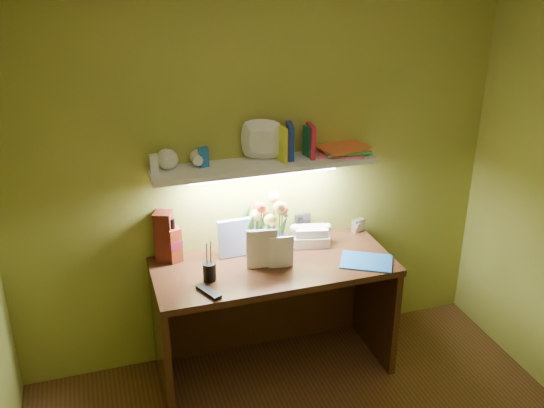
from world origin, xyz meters
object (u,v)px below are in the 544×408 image
Objects in this scene: desk at (274,318)px; flower_bouquet at (267,223)px; desk_clock at (358,225)px; whisky_bottle at (174,240)px; telephone at (311,234)px.

flower_bouquet is (0.01, 0.17, 0.56)m from desk.
whisky_bottle is (-1.19, -0.04, 0.09)m from desk_clock.
desk is 0.59m from flower_bouquet.
telephone is (0.28, 0.01, -0.12)m from flower_bouquet.
whisky_bottle is at bearing 159.06° from desk.
whisky_bottle is at bearing 165.44° from desk_clock.
desk is 5.17× the size of whisky_bottle.
whisky_bottle is at bearing -168.98° from telephone.
telephone is 0.36m from desk_clock.
whisky_bottle is (-0.54, 0.21, 0.51)m from desk.
telephone is at bearing -1.83° from whisky_bottle.
telephone is at bearing 31.51° from desk.
flower_bouquet is 0.66m from desk_clock.
whisky_bottle is (-0.84, 0.03, 0.07)m from telephone.
desk is 17.15× the size of desk_clock.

